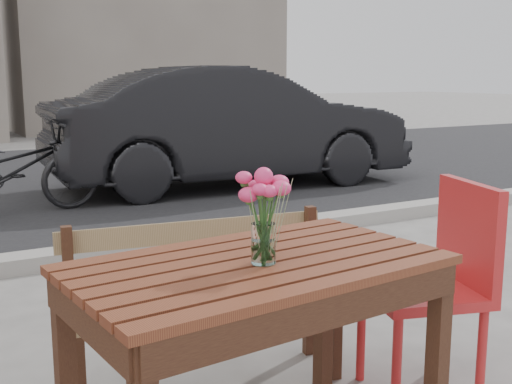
% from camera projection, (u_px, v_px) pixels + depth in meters
% --- Properties ---
extents(street, '(30.00, 8.12, 0.12)m').
position_uv_depth(street, '(29.00, 210.00, 6.61)').
color(street, black).
rests_on(street, ground).
extents(main_table, '(1.32, 0.84, 0.78)m').
position_uv_depth(main_table, '(257.00, 296.00, 2.21)').
color(main_table, '#5C2718').
rests_on(main_table, ground).
extents(main_bench, '(1.30, 0.55, 0.78)m').
position_uv_depth(main_bench, '(202.00, 281.00, 2.91)').
color(main_bench, olive).
rests_on(main_bench, ground).
extents(red_chair, '(0.59, 0.59, 0.95)m').
position_uv_depth(red_chair, '(441.00, 274.00, 2.77)').
color(red_chair, red).
rests_on(red_chair, ground).
extents(main_vase, '(0.18, 0.18, 0.32)m').
position_uv_depth(main_vase, '(264.00, 204.00, 2.11)').
color(main_vase, white).
rests_on(main_vase, main_table).
extents(parked_car, '(4.66, 1.88, 1.50)m').
position_uv_depth(parked_car, '(230.00, 127.00, 8.14)').
color(parked_car, black).
rests_on(parked_car, ground).
extents(bicycle, '(1.80, 0.73, 0.93)m').
position_uv_depth(bicycle, '(11.00, 170.00, 6.43)').
color(bicycle, black).
rests_on(bicycle, ground).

